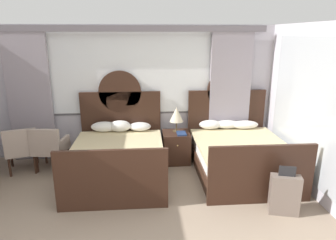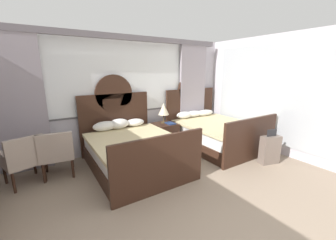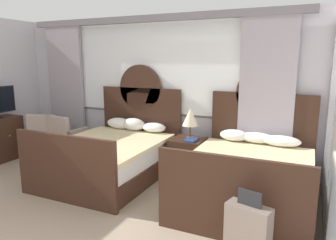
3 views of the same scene
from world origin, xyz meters
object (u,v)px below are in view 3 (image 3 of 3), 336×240
at_px(bed_near_window, 112,154).
at_px(book_on_nightstand, 191,140).
at_px(nightstand_between_beds, 188,157).
at_px(armchair_by_window_left, 65,135).
at_px(bed_near_mirror, 249,175).
at_px(armchair_by_window_centre, 46,132).
at_px(table_lamp_on_nightstand, 190,117).
at_px(suitcase_on_floor, 248,235).

distance_m(bed_near_window, book_on_nightstand, 1.32).
relative_size(bed_near_window, nightstand_between_beds, 3.43).
bearing_deg(armchair_by_window_left, bed_near_mirror, -5.72).
distance_m(bed_near_window, bed_near_mirror, 2.22).
bearing_deg(armchair_by_window_centre, table_lamp_on_nightstand, 5.65).
relative_size(book_on_nightstand, suitcase_on_floor, 0.35).
bearing_deg(book_on_nightstand, armchair_by_window_left, -177.37).
relative_size(book_on_nightstand, armchair_by_window_left, 0.30).
bearing_deg(bed_near_window, table_lamp_on_nightstand, 29.98).
bearing_deg(suitcase_on_floor, book_on_nightstand, 124.22).
distance_m(bed_near_mirror, nightstand_between_beds, 1.25).
height_order(armchair_by_window_left, armchair_by_window_centre, same).
relative_size(nightstand_between_beds, table_lamp_on_nightstand, 1.23).
xyz_separation_m(bed_near_mirror, book_on_nightstand, (-1.02, 0.47, 0.26)).
relative_size(bed_near_mirror, book_on_nightstand, 8.18).
bearing_deg(nightstand_between_beds, bed_near_window, -152.61).
xyz_separation_m(nightstand_between_beds, book_on_nightstand, (0.09, -0.11, 0.33)).
bearing_deg(nightstand_between_beds, armchair_by_window_centre, -175.71).
bearing_deg(bed_near_mirror, book_on_nightstand, 155.24).
relative_size(bed_near_mirror, nightstand_between_beds, 3.43).
xyz_separation_m(bed_near_mirror, armchair_by_window_left, (-3.54, 0.35, 0.12)).
distance_m(nightstand_between_beds, suitcase_on_floor, 2.39).
xyz_separation_m(bed_near_mirror, suitcase_on_floor, (0.25, -1.39, -0.07)).
relative_size(bed_near_mirror, armchair_by_window_left, 2.43).
xyz_separation_m(bed_near_mirror, table_lamp_on_nightstand, (-1.10, 0.65, 0.60)).
bearing_deg(table_lamp_on_nightstand, bed_near_window, -150.02).
bearing_deg(suitcase_on_floor, bed_near_mirror, 100.04).
xyz_separation_m(armchair_by_window_left, suitcase_on_floor, (3.79, -1.75, -0.19)).
relative_size(nightstand_between_beds, armchair_by_window_centre, 0.71).
relative_size(bed_near_window, suitcase_on_floor, 2.87).
bearing_deg(bed_near_window, bed_near_mirror, -0.02).
distance_m(bed_near_mirror, suitcase_on_floor, 1.41).
xyz_separation_m(table_lamp_on_nightstand, suitcase_on_floor, (1.35, -2.04, -0.67)).
height_order(bed_near_mirror, table_lamp_on_nightstand, bed_near_mirror).
bearing_deg(table_lamp_on_nightstand, armchair_by_window_left, -173.13).
bearing_deg(book_on_nightstand, bed_near_mirror, -24.76).
bearing_deg(suitcase_on_floor, bed_near_window, 150.60).
height_order(table_lamp_on_nightstand, suitcase_on_floor, table_lamp_on_nightstand).
xyz_separation_m(nightstand_between_beds, armchair_by_window_centre, (-2.93, -0.22, 0.18)).
xyz_separation_m(bed_near_window, bed_near_mirror, (2.22, -0.00, -0.00)).
bearing_deg(bed_near_mirror, armchair_by_window_left, 174.28).
bearing_deg(armchair_by_window_centre, bed_near_mirror, -5.06).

